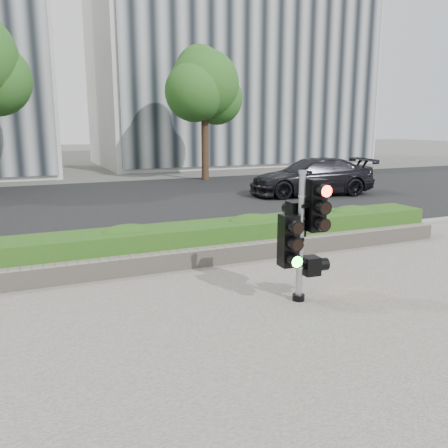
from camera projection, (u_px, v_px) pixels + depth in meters
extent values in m
plane|color=#51514C|center=(238.00, 299.00, 7.62)|extent=(120.00, 120.00, 0.00)
cube|color=#9E9389|center=(332.00, 372.00, 5.38)|extent=(16.00, 11.00, 0.03)
cube|color=black|center=(116.00, 204.00, 16.59)|extent=(60.00, 13.00, 0.02)
cube|color=gray|center=(177.00, 249.00, 10.44)|extent=(60.00, 0.25, 0.12)
cube|color=gray|center=(197.00, 258.00, 9.29)|extent=(12.00, 0.32, 0.34)
cube|color=#4E8528|center=(186.00, 242.00, 9.83)|extent=(12.00, 1.00, 0.68)
cube|color=#B7B7B2|center=(228.00, 76.00, 33.08)|extent=(18.00, 10.00, 12.00)
cylinder|color=black|center=(205.00, 144.00, 23.30)|extent=(0.36, 0.36, 3.58)
sphere|color=#144819|center=(205.00, 84.00, 22.71)|extent=(3.33, 3.33, 3.33)
sphere|color=#144819|center=(217.00, 99.00, 23.43)|extent=(2.56, 2.56, 2.56)
sphere|color=#144819|center=(195.00, 92.00, 22.19)|extent=(2.82, 2.82, 2.82)
sphere|color=#144819|center=(200.00, 69.00, 23.12)|extent=(2.30, 2.30, 2.30)
cylinder|color=black|center=(298.00, 297.00, 7.50)|extent=(0.20, 0.20, 0.10)
cylinder|color=gray|center=(300.00, 239.00, 7.30)|extent=(0.10, 0.10, 2.01)
cylinder|color=gray|center=(303.00, 172.00, 7.09)|extent=(0.13, 0.13, 0.05)
cube|color=#FF1107|center=(316.00, 205.00, 7.25)|extent=(0.27, 0.27, 0.80)
cube|color=#14E51E|center=(288.00, 241.00, 7.20)|extent=(0.27, 0.27, 0.80)
cube|color=black|center=(296.00, 219.00, 7.46)|extent=(0.27, 0.27, 0.55)
cube|color=orange|center=(311.00, 266.00, 7.50)|extent=(0.27, 0.27, 0.29)
imported|color=black|center=(311.00, 177.00, 18.50)|extent=(5.14, 2.63, 1.43)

